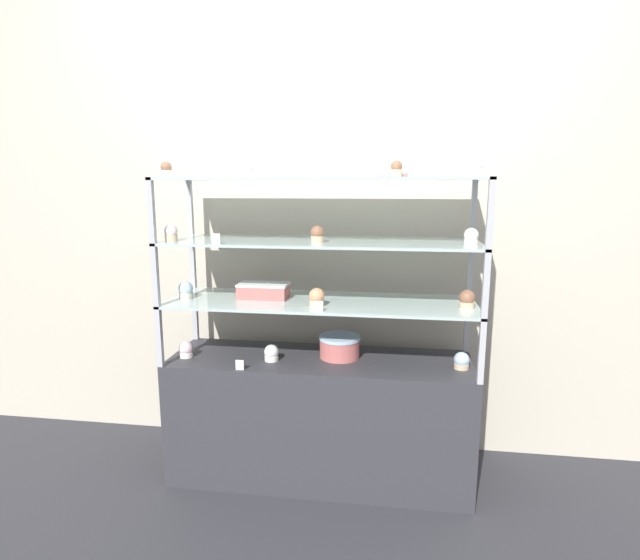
{
  "coord_description": "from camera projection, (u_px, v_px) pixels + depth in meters",
  "views": [
    {
      "loc": [
        0.31,
        -2.16,
        1.37
      ],
      "look_at": [
        0.0,
        0.0,
        0.95
      ],
      "focal_mm": 28.0,
      "sensor_mm": 36.0,
      "label": 1
    }
  ],
  "objects": [
    {
      "name": "ground_plane",
      "position": [
        320.0,
        473.0,
        2.41
      ],
      "size": [
        20.0,
        20.0,
        0.0
      ],
      "primitive_type": "plane",
      "color": "#2D2D33"
    },
    {
      "name": "back_wall",
      "position": [
        330.0,
        199.0,
        2.51
      ],
      "size": [
        8.0,
        0.05,
        2.6
      ],
      "color": "beige",
      "rests_on": "ground_plane"
    },
    {
      "name": "display_base",
      "position": [
        320.0,
        417.0,
        2.35
      ],
      "size": [
        1.38,
        0.43,
        0.58
      ],
      "color": "#333338",
      "rests_on": "ground_plane"
    },
    {
      "name": "display_riser_lower",
      "position": [
        320.0,
        304.0,
        2.25
      ],
      "size": [
        1.38,
        0.43,
        0.27
      ],
      "color": "#B7B7BC",
      "rests_on": "display_base"
    },
    {
      "name": "display_riser_middle",
      "position": [
        320.0,
        244.0,
        2.2
      ],
      "size": [
        1.38,
        0.43,
        0.27
      ],
      "color": "#B7B7BC",
      "rests_on": "display_riser_lower"
    },
    {
      "name": "display_riser_upper",
      "position": [
        320.0,
        181.0,
        2.15
      ],
      "size": [
        1.38,
        0.43,
        0.27
      ],
      "color": "#B7B7BC",
      "rests_on": "display_riser_middle"
    },
    {
      "name": "layer_cake_centerpiece",
      "position": [
        340.0,
        346.0,
        2.3
      ],
      "size": [
        0.19,
        0.19,
        0.1
      ],
      "color": "#C66660",
      "rests_on": "display_base"
    },
    {
      "name": "sheet_cake_frosted",
      "position": [
        263.0,
        290.0,
        2.3
      ],
      "size": [
        0.23,
        0.13,
        0.07
      ],
      "color": "#C66660",
      "rests_on": "display_riser_lower"
    },
    {
      "name": "cupcake_0",
      "position": [
        186.0,
        350.0,
        2.31
      ],
      "size": [
        0.07,
        0.07,
        0.07
      ],
      "color": "white",
      "rests_on": "display_base"
    },
    {
      "name": "cupcake_1",
      "position": [
        271.0,
        353.0,
        2.26
      ],
      "size": [
        0.07,
        0.07,
        0.07
      ],
      "color": "white",
      "rests_on": "display_base"
    },
    {
      "name": "cupcake_2",
      "position": [
        461.0,
        361.0,
        2.16
      ],
      "size": [
        0.07,
        0.07,
        0.07
      ],
      "color": "#CCB28C",
      "rests_on": "display_base"
    },
    {
      "name": "price_tag_0",
      "position": [
        240.0,
        365.0,
        2.15
      ],
      "size": [
        0.04,
        0.0,
        0.04
      ],
      "color": "white",
      "rests_on": "display_base"
    },
    {
      "name": "cupcake_3",
      "position": [
        186.0,
        290.0,
        2.29
      ],
      "size": [
        0.07,
        0.07,
        0.08
      ],
      "color": "beige",
      "rests_on": "display_riser_lower"
    },
    {
      "name": "cupcake_4",
      "position": [
        316.0,
        298.0,
        2.14
      ],
      "size": [
        0.07,
        0.07,
        0.08
      ],
      "color": "#CCB28C",
      "rests_on": "display_riser_lower"
    },
    {
      "name": "cupcake_5",
      "position": [
        467.0,
        300.0,
        2.1
      ],
      "size": [
        0.07,
        0.07,
        0.08
      ],
      "color": "#CCB28C",
      "rests_on": "display_riser_lower"
    },
    {
      "name": "price_tag_1",
      "position": [
        319.0,
        306.0,
        2.05
      ],
      "size": [
        0.04,
        0.0,
        0.04
      ],
      "color": "white",
      "rests_on": "display_riser_lower"
    },
    {
      "name": "cupcake_6",
      "position": [
        171.0,
        233.0,
        2.17
      ],
      "size": [
        0.06,
        0.06,
        0.07
      ],
      "color": "#CCB28C",
      "rests_on": "display_riser_middle"
    },
    {
      "name": "cupcake_7",
      "position": [
        318.0,
        234.0,
        2.11
      ],
      "size": [
        0.06,
        0.06,
        0.07
      ],
      "color": "#CCB28C",
      "rests_on": "display_riser_middle"
    },
    {
      "name": "cupcake_8",
      "position": [
        471.0,
        237.0,
        2.0
      ],
      "size": [
        0.06,
        0.06,
        0.07
      ],
      "color": "beige",
      "rests_on": "display_riser_middle"
    },
    {
      "name": "price_tag_2",
      "position": [
        216.0,
        239.0,
        2.06
      ],
      "size": [
        0.04,
        0.0,
        0.04
      ],
      "color": "white",
      "rests_on": "display_riser_middle"
    },
    {
      "name": "cupcake_9",
      "position": [
        166.0,
        170.0,
        2.13
      ],
      "size": [
        0.05,
        0.05,
        0.07
      ],
      "color": "white",
      "rests_on": "display_riser_upper"
    },
    {
      "name": "cupcake_10",
      "position": [
        247.0,
        170.0,
        2.15
      ],
      "size": [
        0.05,
        0.05,
        0.07
      ],
      "color": "white",
      "rests_on": "display_riser_upper"
    },
    {
      "name": "cupcake_11",
      "position": [
        316.0,
        169.0,
        2.04
      ],
      "size": [
        0.05,
        0.05,
        0.07
      ],
      "color": "white",
      "rests_on": "display_riser_upper"
    },
    {
      "name": "cupcake_12",
      "position": [
        396.0,
        169.0,
        2.02
      ],
      "size": [
        0.05,
        0.05,
        0.07
      ],
      "color": "#CCB28C",
      "rests_on": "display_riser_upper"
    },
    {
      "name": "cupcake_13",
      "position": [
        476.0,
        169.0,
        1.98
      ],
      "size": [
        0.05,
        0.05,
        0.07
      ],
      "color": "white",
      "rests_on": "display_riser_upper"
    },
    {
      "name": "price_tag_3",
      "position": [
        230.0,
        171.0,
        2.0
      ],
      "size": [
        0.04,
        0.0,
        0.04
      ],
      "color": "white",
      "rests_on": "display_riser_upper"
    },
    {
      "name": "donut_glazed",
      "position": [
        393.0,
        173.0,
        2.14
      ],
      "size": [
        0.13,
        0.13,
        0.04
      ],
      "color": "#EFB2BC",
      "rests_on": "display_riser_upper"
    }
  ]
}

